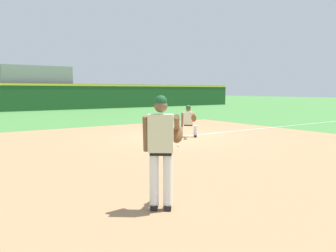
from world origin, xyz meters
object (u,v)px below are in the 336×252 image
object	(u,v)px
baseball	(178,145)
first_baseman	(189,120)
first_base_bag	(174,136)
pitcher	(162,145)

from	to	relation	value
baseball	first_baseman	distance (m)	2.43
first_base_bag	first_baseman	bearing A→B (deg)	-29.58
first_base_bag	first_baseman	distance (m)	0.91
baseball	pitcher	xyz separation A→B (m)	(-3.75, -4.70, 1.02)
pitcher	first_baseman	distance (m)	8.33
first_base_bag	first_baseman	xyz separation A→B (m)	(0.51, -0.29, 0.69)
baseball	pitcher	world-z (taller)	pitcher
baseball	pitcher	distance (m)	6.10
baseball	pitcher	size ratio (longest dim) A/B	0.04
first_base_bag	first_baseman	world-z (taller)	first_baseman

